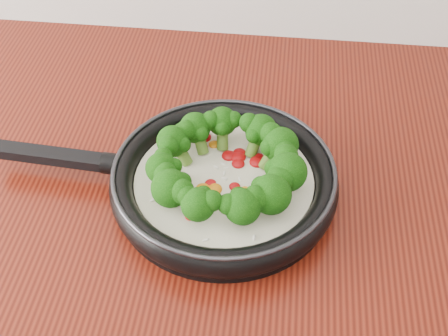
# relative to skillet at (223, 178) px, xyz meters

# --- Properties ---
(skillet) EXTENTS (0.47, 0.31, 0.09)m
(skillet) POSITION_rel_skillet_xyz_m (0.00, 0.00, 0.00)
(skillet) COLOR black
(skillet) RESTS_ON counter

